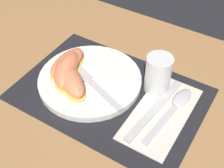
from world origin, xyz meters
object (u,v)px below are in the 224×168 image
object	(u,v)px
plate	(90,80)
citrus_wedge_3	(70,80)
juice_glass	(158,76)
citrus_wedge_2	(64,74)
fork	(90,82)
citrus_wedge_1	(68,67)
citrus_wedge_0	(67,63)
spoon	(177,104)
knife	(153,111)

from	to	relation	value
plate	citrus_wedge_3	size ratio (longest dim) A/B	1.80
plate	juice_glass	xyz separation A→B (m)	(0.15, 0.07, 0.03)
juice_glass	citrus_wedge_2	world-z (taller)	juice_glass
fork	citrus_wedge_3	bearing A→B (deg)	-137.16
fork	citrus_wedge_1	size ratio (longest dim) A/B	1.71
citrus_wedge_0	spoon	bearing A→B (deg)	7.24
juice_glass	fork	size ratio (longest dim) A/B	0.50
spoon	citrus_wedge_3	xyz separation A→B (m)	(-0.24, -0.08, 0.03)
spoon	citrus_wedge_0	world-z (taller)	citrus_wedge_0
spoon	citrus_wedge_1	xyz separation A→B (m)	(-0.26, -0.05, 0.03)
spoon	citrus_wedge_3	bearing A→B (deg)	-160.63
juice_glass	fork	xyz separation A→B (m)	(-0.14, -0.08, -0.02)
plate	citrus_wedge_1	world-z (taller)	citrus_wedge_1
citrus_wedge_1	knife	bearing A→B (deg)	1.86
juice_glass	citrus_wedge_2	xyz separation A→B (m)	(-0.20, -0.10, -0.01)
plate	citrus_wedge_0	distance (m)	0.07
juice_glass	fork	bearing A→B (deg)	-149.95
citrus_wedge_1	citrus_wedge_2	bearing A→B (deg)	-81.32
knife	spoon	xyz separation A→B (m)	(0.04, 0.04, 0.00)
plate	spoon	world-z (taller)	plate
plate	knife	bearing A→B (deg)	-2.04
knife	fork	distance (m)	0.17
fork	citrus_wedge_2	distance (m)	0.07
citrus_wedge_3	fork	bearing A→B (deg)	42.84
citrus_wedge_0	juice_glass	bearing A→B (deg)	16.55
fork	citrus_wedge_3	size ratio (longest dim) A/B	1.36
plate	knife	world-z (taller)	plate
juice_glass	knife	bearing A→B (deg)	-69.39
fork	spoon	bearing A→B (deg)	14.11
plate	citrus_wedge_2	xyz separation A→B (m)	(-0.05, -0.04, 0.03)
citrus_wedge_0	citrus_wedge_3	world-z (taller)	citrus_wedge_3
citrus_wedge_3	citrus_wedge_2	bearing A→B (deg)	161.95
juice_glass	knife	size ratio (longest dim) A/B	0.43
spoon	juice_glass	bearing A→B (deg)	155.95
citrus_wedge_2	citrus_wedge_3	world-z (taller)	citrus_wedge_2
plate	citrus_wedge_1	bearing A→B (deg)	-165.29
juice_glass	citrus_wedge_1	world-z (taller)	juice_glass
spoon	citrus_wedge_0	bearing A→B (deg)	-172.76
knife	citrus_wedge_2	world-z (taller)	citrus_wedge_2
fork	citrus_wedge_1	xyz separation A→B (m)	(-0.06, -0.00, 0.02)
citrus_wedge_2	citrus_wedge_1	bearing A→B (deg)	98.68
citrus_wedge_0	citrus_wedge_1	distance (m)	0.02
citrus_wedge_1	fork	bearing A→B (deg)	0.67
citrus_wedge_0	knife	bearing A→B (deg)	-1.95
fork	citrus_wedge_0	bearing A→B (deg)	169.34
spoon	citrus_wedge_2	world-z (taller)	citrus_wedge_2
citrus_wedge_0	citrus_wedge_1	size ratio (longest dim) A/B	1.09
citrus_wedge_1	citrus_wedge_3	bearing A→B (deg)	-48.84
citrus_wedge_1	citrus_wedge_0	bearing A→B (deg)	136.67
juice_glass	citrus_wedge_3	size ratio (longest dim) A/B	0.67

